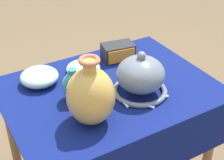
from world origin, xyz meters
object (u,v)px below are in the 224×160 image
at_px(vase_tall_bulbous, 91,95).
at_px(vase_dome_bell, 140,77).
at_px(jar_round_teal, 73,86).
at_px(bowl_shallow_celadon, 39,77).
at_px(bowl_shallow_porcelain, 83,68).
at_px(mosaic_tile_box, 118,52).

height_order(vase_tall_bulbous, vase_dome_bell, vase_tall_bulbous).
distance_m(vase_tall_bulbous, jar_round_teal, 0.17).
distance_m(vase_dome_bell, bowl_shallow_celadon, 0.45).
bearing_deg(bowl_shallow_porcelain, jar_round_teal, -126.77).
bearing_deg(mosaic_tile_box, vase_dome_bell, -94.38).
height_order(vase_tall_bulbous, bowl_shallow_porcelain, vase_tall_bulbous).
bearing_deg(bowl_shallow_celadon, vase_tall_bulbous, -77.24).
distance_m(bowl_shallow_celadon, bowl_shallow_porcelain, 0.21).
bearing_deg(bowl_shallow_celadon, bowl_shallow_porcelain, -4.47).
bearing_deg(bowl_shallow_porcelain, vase_dome_bell, -63.57).
relative_size(vase_tall_bulbous, mosaic_tile_box, 1.63).
relative_size(vase_dome_bell, bowl_shallow_celadon, 1.46).
relative_size(bowl_shallow_porcelain, jar_round_teal, 1.09).
relative_size(mosaic_tile_box, bowl_shallow_celadon, 0.99).
xyz_separation_m(vase_tall_bulbous, bowl_shallow_porcelain, (0.13, 0.33, -0.09)).
distance_m(mosaic_tile_box, bowl_shallow_porcelain, 0.21).
bearing_deg(jar_round_teal, vase_tall_bulbous, -90.51).
distance_m(mosaic_tile_box, jar_round_teal, 0.39).
relative_size(vase_tall_bulbous, bowl_shallow_celadon, 1.61).
bearing_deg(mosaic_tile_box, bowl_shallow_celadon, -168.40).
bearing_deg(vase_tall_bulbous, vase_dome_bell, 13.10).
xyz_separation_m(vase_tall_bulbous, mosaic_tile_box, (0.34, 0.36, -0.08)).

